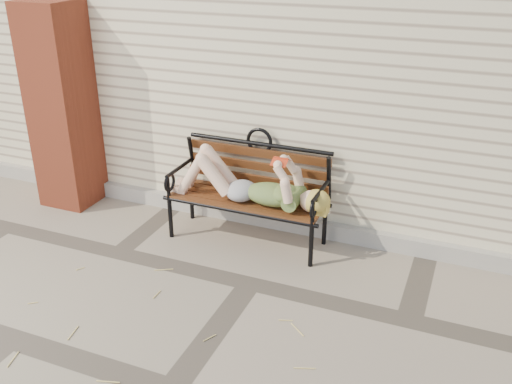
% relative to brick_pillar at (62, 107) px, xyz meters
% --- Properties ---
extents(ground, '(80.00, 80.00, 0.00)m').
position_rel_brick_pillar_xyz_m(ground, '(2.30, -0.75, -1.00)').
color(ground, gray).
rests_on(ground, ground).
extents(house_wall, '(8.00, 4.00, 3.00)m').
position_rel_brick_pillar_xyz_m(house_wall, '(2.30, 2.25, 0.50)').
color(house_wall, beige).
rests_on(house_wall, ground).
extents(foundation_strip, '(8.00, 0.10, 0.15)m').
position_rel_brick_pillar_xyz_m(foundation_strip, '(2.30, 0.22, -0.93)').
color(foundation_strip, '#ABA59A').
rests_on(foundation_strip, ground).
extents(brick_pillar, '(0.50, 0.50, 2.00)m').
position_rel_brick_pillar_xyz_m(brick_pillar, '(0.00, 0.00, 0.00)').
color(brick_pillar, '#B04327').
rests_on(brick_pillar, ground).
extents(garden_bench, '(1.51, 0.60, 0.98)m').
position_rel_brick_pillar_xyz_m(garden_bench, '(2.00, -0.02, -0.45)').
color(garden_bench, black).
rests_on(garden_bench, ground).
extents(reading_woman, '(1.43, 0.32, 0.45)m').
position_rel_brick_pillar_xyz_m(reading_woman, '(2.01, -0.14, -0.42)').
color(reading_woman, '#093C43').
rests_on(reading_woman, ground).
extents(straw_scatter, '(3.01, 1.64, 0.01)m').
position_rel_brick_pillar_xyz_m(straw_scatter, '(1.41, -1.61, -0.99)').
color(straw_scatter, '#E7CC71').
rests_on(straw_scatter, ground).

